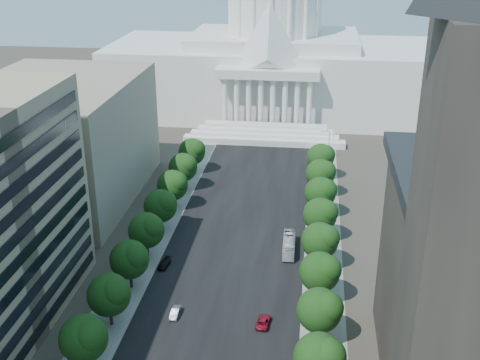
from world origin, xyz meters
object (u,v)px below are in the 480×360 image
at_px(car_silver, 175,312).
at_px(car_red, 263,322).
at_px(car_dark_b, 164,264).
at_px(city_bus, 289,245).

relative_size(car_silver, car_red, 0.84).
xyz_separation_m(car_silver, car_dark_b, (-6.04, 16.36, -0.02)).
bearing_deg(city_bus, car_dark_b, -160.00).
height_order(car_red, car_dark_b, car_red).
relative_size(car_dark_b, city_bus, 0.41).
bearing_deg(car_silver, city_bus, 53.95).
relative_size(car_red, city_bus, 0.44).
height_order(car_silver, city_bus, city_bus).
distance_m(car_silver, car_red, 15.97).
bearing_deg(car_dark_b, car_silver, -62.16).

